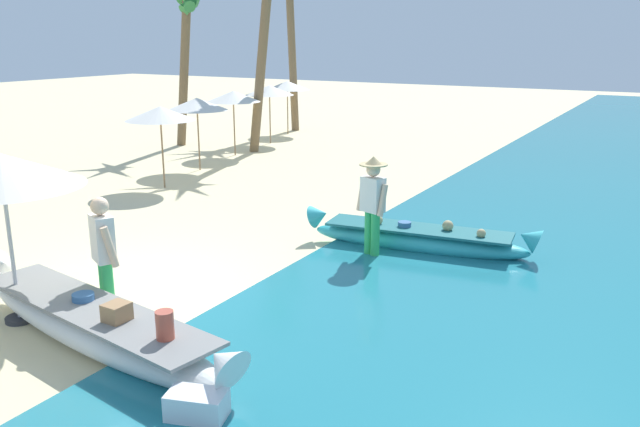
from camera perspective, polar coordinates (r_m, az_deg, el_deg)
ground_plane at (r=9.75m, az=-16.33°, el=-6.31°), size 80.00×80.00×0.00m
boat_white_foreground at (r=8.02m, az=-19.06°, el=-9.17°), size 4.77×1.45×0.80m
boat_cyan_midground at (r=10.91m, az=8.49°, el=-2.18°), size 3.92×1.10×0.70m
person_vendor_hatted at (r=10.27m, az=4.61°, el=1.08°), size 0.58×0.44×1.69m
person_tourist_customer at (r=8.52m, az=-18.30°, el=-3.21°), size 0.58×0.43×1.59m
patio_umbrella_large at (r=8.63m, az=-26.02°, el=3.34°), size 1.91×1.91×2.14m
parasol_row_0 at (r=15.65m, az=-13.75°, el=8.46°), size 1.60×1.60×1.91m
parasol_row_1 at (r=17.64m, az=-10.67°, el=9.34°), size 1.60×1.60×1.91m
parasol_row_2 at (r=19.73m, az=-7.57°, el=10.07°), size 1.60×1.60×1.91m
parasol_row_3 at (r=21.89m, az=-4.42°, el=10.66°), size 1.60×1.60×1.91m
parasol_row_4 at (r=23.97m, az=-2.86°, el=11.07°), size 1.60×1.60×1.91m
palm_tree_leaning_seaward at (r=21.53m, az=-11.52°, el=16.62°), size 2.50×2.19×5.26m
cooler_box at (r=6.34m, az=-10.64°, el=-16.45°), size 0.61×0.46×0.35m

